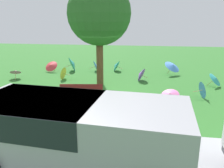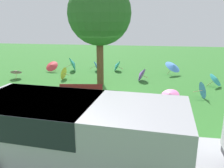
# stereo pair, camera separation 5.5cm
# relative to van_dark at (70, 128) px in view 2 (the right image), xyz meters

# --- Properties ---
(ground) EXTENTS (40.00, 40.00, 0.00)m
(ground) POSITION_rel_van_dark_xyz_m (0.39, -6.32, -0.91)
(ground) COLOR #2D6B28
(road_strip) EXTENTS (40.00, 3.61, 0.01)m
(road_strip) POSITION_rel_van_dark_xyz_m (0.39, 0.01, -0.91)
(road_strip) COLOR #9E9EA3
(road_strip) RESTS_ON ground
(van_dark) EXTENTS (4.73, 2.42, 1.53)m
(van_dark) POSITION_rel_van_dark_xyz_m (0.00, 0.00, 0.00)
(van_dark) COLOR #99999E
(van_dark) RESTS_ON ground
(park_bench) EXTENTS (1.65, 0.70, 0.90)m
(park_bench) POSITION_rel_van_dark_xyz_m (0.83, -3.62, -0.45)
(park_bench) COLOR maroon
(park_bench) RESTS_ON ground
(shade_tree) EXTENTS (3.05, 3.05, 5.03)m
(shade_tree) POSITION_rel_van_dark_xyz_m (0.79, -6.77, 2.57)
(shade_tree) COLOR brown
(shade_tree) RESTS_ON ground
(parasol_teal_0) EXTENTS (0.99, 1.07, 0.95)m
(parasol_teal_0) POSITION_rel_van_dark_xyz_m (3.19, -9.69, -0.44)
(parasol_teal_0) COLOR tan
(parasol_teal_0) RESTS_ON ground
(parasol_blue_0) EXTENTS (0.64, 0.75, 0.72)m
(parasol_blue_0) POSITION_rel_van_dark_xyz_m (-3.96, -5.32, -0.55)
(parasol_blue_0) COLOR tan
(parasol_blue_0) RESTS_ON ground
(parasol_teal_1) EXTENTS (0.75, 0.78, 0.72)m
(parasol_teal_1) POSITION_rel_van_dark_xyz_m (0.45, -10.10, -0.55)
(parasol_teal_1) COLOR tan
(parasol_teal_1) RESTS_ON ground
(parasol_teal_2) EXTENTS (0.90, 0.96, 0.72)m
(parasol_teal_2) POSITION_rel_van_dark_xyz_m (-4.94, -7.20, -0.51)
(parasol_teal_2) COLOR tan
(parasol_teal_2) RESTS_ON ground
(parasol_teal_3) EXTENTS (0.70, 0.69, 0.67)m
(parasol_teal_3) POSITION_rel_van_dark_xyz_m (3.52, -4.13, -0.58)
(parasol_teal_3) COLOR tan
(parasol_teal_3) RESTS_ON ground
(parasol_pink_1) EXTENTS (0.77, 0.76, 0.60)m
(parasol_pink_1) POSITION_rel_van_dark_xyz_m (5.74, -7.20, -0.50)
(parasol_pink_1) COLOR tan
(parasol_pink_1) RESTS_ON ground
(parasol_pink_3) EXTENTS (0.91, 0.89, 0.61)m
(parasol_pink_3) POSITION_rel_van_dark_xyz_m (-2.50, -4.38, -0.52)
(parasol_pink_3) COLOR tan
(parasol_pink_3) RESTS_ON ground
(parasol_yellow_0) EXTENTS (0.66, 0.71, 0.70)m
(parasol_yellow_0) POSITION_rel_van_dark_xyz_m (3.09, -7.48, -0.56)
(parasol_yellow_0) COLOR tan
(parasol_yellow_0) RESTS_ON ground
(parasol_purple_1) EXTENTS (0.72, 0.83, 0.74)m
(parasol_purple_1) POSITION_rel_van_dark_xyz_m (-1.22, -7.82, -0.54)
(parasol_purple_1) COLOR tan
(parasol_purple_1) RESTS_ON ground
(parasol_blue_2) EXTENTS (1.29, 1.30, 0.91)m
(parasol_blue_2) POSITION_rel_van_dark_xyz_m (-3.08, -9.45, -0.34)
(parasol_blue_2) COLOR tan
(parasol_blue_2) RESTS_ON ground
(parasol_blue_3) EXTENTS (0.72, 0.79, 0.70)m
(parasol_blue_3) POSITION_rel_van_dark_xyz_m (1.70, -9.89, -0.56)
(parasol_blue_3) COLOR tan
(parasol_blue_3) RESTS_ON ground
(parasol_red_1) EXTENTS (0.93, 0.84, 0.74)m
(parasol_red_1) POSITION_rel_van_dark_xyz_m (4.49, -9.17, -0.50)
(parasol_red_1) COLOR tan
(parasol_red_1) RESTS_ON ground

